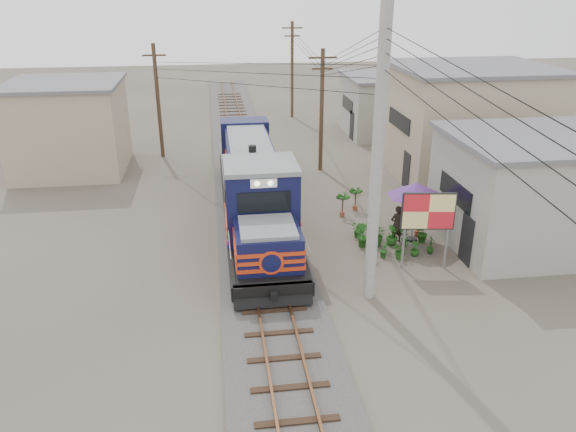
{
  "coord_description": "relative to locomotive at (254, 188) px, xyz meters",
  "views": [
    {
      "loc": [
        -1.73,
        -17.41,
        10.52
      ],
      "look_at": [
        0.93,
        2.05,
        2.2
      ],
      "focal_mm": 35.0,
      "sensor_mm": 36.0,
      "label": 1
    }
  ],
  "objects": [
    {
      "name": "plant_nursery",
      "position": [
        5.25,
        -3.26,
        -1.23
      ],
      "size": [
        3.34,
        3.31,
        1.13
      ],
      "color": "#1D4F16",
      "rests_on": "ground"
    },
    {
      "name": "shophouse_back",
      "position": [
        11.0,
        15.31,
        0.41
      ],
      "size": [
        6.3,
        6.3,
        4.2
      ],
      "color": "gray",
      "rests_on": "ground"
    },
    {
      "name": "wooden_pole_far",
      "position": [
        4.8,
        21.31,
        2.23
      ],
      "size": [
        1.6,
        0.24,
        7.5
      ],
      "color": "#4C3826",
      "rests_on": "ground"
    },
    {
      "name": "locomotive",
      "position": [
        0.0,
        0.0,
        0.0
      ],
      "size": [
        2.87,
        15.64,
        3.88
      ],
      "color": "black",
      "rests_on": "ground"
    },
    {
      "name": "vendor",
      "position": [
        5.85,
        -3.0,
        -0.86
      ],
      "size": [
        0.69,
        0.52,
        1.68
      ],
      "primitive_type": "imported",
      "rotation": [
        0.0,
        0.0,
        3.36
      ],
      "color": "black",
      "rests_on": "ground"
    },
    {
      "name": "wooden_pole_mid",
      "position": [
        4.5,
        7.31,
        1.98
      ],
      "size": [
        1.6,
        0.24,
        7.0
      ],
      "color": "#4C3826",
      "rests_on": "ground"
    },
    {
      "name": "power_lines",
      "position": [
        -0.14,
        1.8,
        5.86
      ],
      "size": [
        9.65,
        19.0,
        3.3
      ],
      "color": "black",
      "rests_on": "ground"
    },
    {
      "name": "ground",
      "position": [
        0.0,
        -6.69,
        -1.7
      ],
      "size": [
        120.0,
        120.0,
        0.0
      ],
      "primitive_type": "plane",
      "color": "#473F35",
      "rests_on": "ground"
    },
    {
      "name": "ballast",
      "position": [
        0.0,
        3.31,
        -1.62
      ],
      "size": [
        3.6,
        70.0,
        0.16
      ],
      "primitive_type": "cube",
      "color": "#595651",
      "rests_on": "ground"
    },
    {
      "name": "shophouse_left",
      "position": [
        -10.0,
        9.31,
        0.91
      ],
      "size": [
        6.3,
        6.3,
        5.2
      ],
      "color": "tan",
      "rests_on": "ground"
    },
    {
      "name": "shophouse_front",
      "position": [
        11.5,
        -3.69,
        0.66
      ],
      "size": [
        7.35,
        6.3,
        4.7
      ],
      "color": "gray",
      "rests_on": "ground"
    },
    {
      "name": "shophouse_mid",
      "position": [
        12.5,
        5.31,
        1.41
      ],
      "size": [
        8.4,
        7.35,
        6.2
      ],
      "color": "tan",
      "rests_on": "ground"
    },
    {
      "name": "wooden_pole_left",
      "position": [
        -5.0,
        11.31,
        1.98
      ],
      "size": [
        1.6,
        0.24,
        7.0
      ],
      "color": "#4C3826",
      "rests_on": "ground"
    },
    {
      "name": "market_umbrella",
      "position": [
        6.61,
        -2.9,
        0.63
      ],
      "size": [
        2.98,
        2.98,
        2.65
      ],
      "rotation": [
        0.0,
        0.0,
        0.29
      ],
      "color": "black",
      "rests_on": "ground"
    },
    {
      "name": "billboard",
      "position": [
        6.19,
        -5.39,
        0.61
      ],
      "size": [
        2.03,
        0.4,
        3.15
      ],
      "rotation": [
        0.0,
        0.0,
        -0.14
      ],
      "color": "#99999E",
      "rests_on": "ground"
    },
    {
      "name": "track",
      "position": [
        0.0,
        3.31,
        -1.44
      ],
      "size": [
        1.15,
        70.0,
        0.12
      ],
      "color": "#51331E",
      "rests_on": "ground"
    },
    {
      "name": "utility_pole_main",
      "position": [
        3.5,
        -7.19,
        3.3
      ],
      "size": [
        0.4,
        0.4,
        10.0
      ],
      "color": "#9E9B93",
      "rests_on": "ground"
    }
  ]
}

